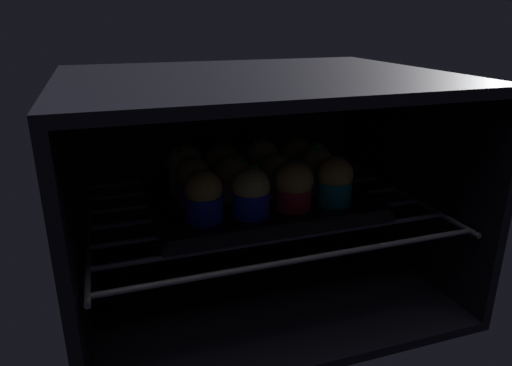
# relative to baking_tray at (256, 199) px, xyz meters

# --- Properties ---
(oven_cavity) EXTENTS (0.59, 0.47, 0.37)m
(oven_cavity) POSITION_rel_baking_tray_xyz_m (0.00, 0.04, 0.02)
(oven_cavity) COLOR black
(oven_cavity) RESTS_ON ground
(oven_rack) EXTENTS (0.55, 0.42, 0.01)m
(oven_rack) POSITION_rel_baking_tray_xyz_m (0.00, -0.01, -0.01)
(oven_rack) COLOR #42424C
(oven_rack) RESTS_ON oven_cavity
(baking_tray) EXTENTS (0.35, 0.28, 0.02)m
(baking_tray) POSITION_rel_baking_tray_xyz_m (0.00, 0.00, 0.00)
(baking_tray) COLOR black
(baking_tray) RESTS_ON oven_rack
(muffin_row0_col0) EXTENTS (0.06, 0.06, 0.08)m
(muffin_row0_col0) POSITION_rel_baking_tray_xyz_m (-0.10, -0.07, 0.04)
(muffin_row0_col0) COLOR #1928B7
(muffin_row0_col0) RESTS_ON baking_tray
(muffin_row0_col1) EXTENTS (0.06, 0.06, 0.08)m
(muffin_row0_col1) POSITION_rel_baking_tray_xyz_m (-0.03, -0.07, 0.04)
(muffin_row0_col1) COLOR #1928B7
(muffin_row0_col1) RESTS_ON baking_tray
(muffin_row0_col2) EXTENTS (0.06, 0.06, 0.08)m
(muffin_row0_col2) POSITION_rel_baking_tray_xyz_m (0.04, -0.07, 0.04)
(muffin_row0_col2) COLOR red
(muffin_row0_col2) RESTS_ON baking_tray
(muffin_row0_col3) EXTENTS (0.06, 0.06, 0.08)m
(muffin_row0_col3) POSITION_rel_baking_tray_xyz_m (0.11, -0.07, 0.04)
(muffin_row0_col3) COLOR #0C8C84
(muffin_row0_col3) RESTS_ON baking_tray
(muffin_row1_col0) EXTENTS (0.06, 0.06, 0.08)m
(muffin_row1_col0) POSITION_rel_baking_tray_xyz_m (-0.10, 0.00, 0.04)
(muffin_row1_col0) COLOR #7A238C
(muffin_row1_col0) RESTS_ON baking_tray
(muffin_row1_col1) EXTENTS (0.06, 0.06, 0.08)m
(muffin_row1_col1) POSITION_rel_baking_tray_xyz_m (-0.04, 0.00, 0.04)
(muffin_row1_col1) COLOR silver
(muffin_row1_col1) RESTS_ON baking_tray
(muffin_row1_col2) EXTENTS (0.06, 0.06, 0.07)m
(muffin_row1_col2) POSITION_rel_baking_tray_xyz_m (0.03, -0.00, 0.04)
(muffin_row1_col2) COLOR silver
(muffin_row1_col2) RESTS_ON baking_tray
(muffin_row1_col3) EXTENTS (0.06, 0.06, 0.09)m
(muffin_row1_col3) POSITION_rel_baking_tray_xyz_m (0.11, -0.00, 0.04)
(muffin_row1_col3) COLOR silver
(muffin_row1_col3) RESTS_ON baking_tray
(muffin_row2_col0) EXTENTS (0.06, 0.06, 0.08)m
(muffin_row2_col0) POSITION_rel_baking_tray_xyz_m (-0.11, 0.07, 0.05)
(muffin_row2_col0) COLOR silver
(muffin_row2_col0) RESTS_ON baking_tray
(muffin_row2_col1) EXTENTS (0.06, 0.06, 0.08)m
(muffin_row2_col1) POSITION_rel_baking_tray_xyz_m (-0.04, 0.07, 0.04)
(muffin_row2_col1) COLOR #1928B7
(muffin_row2_col1) RESTS_ON baking_tray
(muffin_row2_col2) EXTENTS (0.06, 0.06, 0.08)m
(muffin_row2_col2) POSITION_rel_baking_tray_xyz_m (0.04, 0.08, 0.04)
(muffin_row2_col2) COLOR #1928B7
(muffin_row2_col2) RESTS_ON baking_tray
(muffin_row2_col3) EXTENTS (0.06, 0.06, 0.07)m
(muffin_row2_col3) POSITION_rel_baking_tray_xyz_m (0.10, 0.07, 0.04)
(muffin_row2_col3) COLOR #1928B7
(muffin_row2_col3) RESTS_ON baking_tray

